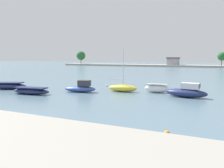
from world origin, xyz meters
TOP-DOWN VIEW (x-y plane):
  - ground_plane at (0.00, 0.00)m, footprint 400.00×400.00m
  - moored_boat_0 at (-13.53, 11.52)m, footprint 5.75×3.73m
  - moored_boat_1 at (-7.07, 9.54)m, footprint 5.21×2.21m
  - moored_boat_2 at (-2.52, 13.68)m, footprint 4.46×2.55m
  - moored_boat_3 at (2.37, 16.21)m, footprint 3.96×1.68m
  - moored_boat_4 at (6.71, 17.25)m, footprint 3.32×1.34m
  - moored_boat_5 at (10.59, 15.37)m, footprint 4.87×2.22m
  - mooring_buoy_0 at (11.23, 1.30)m, footprint 0.36×0.36m
  - mooring_buoy_2 at (-1.79, 19.89)m, footprint 0.33×0.33m
  - distant_shoreline at (2.91, 102.97)m, footprint 135.01×9.92m

SIDE VIEW (x-z plane):
  - ground_plane at x=0.00m, z-range 0.00..0.00m
  - mooring_buoy_2 at x=-1.79m, z-range 0.00..0.33m
  - mooring_buoy_0 at x=11.23m, z-range 0.00..0.36m
  - moored_boat_1 at x=-7.07m, z-range -0.02..0.84m
  - moored_boat_0 at x=-13.53m, z-range -0.02..0.97m
  - moored_boat_3 at x=2.37m, z-range -2.29..3.28m
  - moored_boat_2 at x=-2.52m, z-range -0.24..1.31m
  - moored_boat_4 at x=6.71m, z-range -0.02..1.11m
  - moored_boat_5 at x=10.59m, z-range -0.22..1.43m
  - distant_shoreline at x=2.91m, z-range -2.41..5.68m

